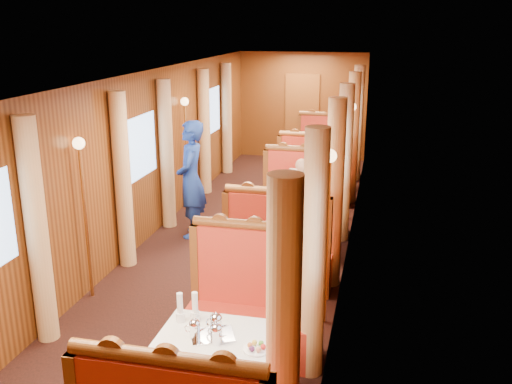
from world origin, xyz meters
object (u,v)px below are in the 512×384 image
(banquette_mid_aft, at_px, (302,205))
(banquette_far_fwd, at_px, (314,181))
(banquette_mid_fwd, at_px, (279,255))
(teapot_left, at_px, (195,331))
(rose_vase_far, at_px, (322,142))
(table_far, at_px, (321,169))
(banquette_far_aft, at_px, (326,156))
(tea_tray, at_px, (212,335))
(teapot_back, at_px, (216,326))
(banquette_near_aft, at_px, (251,313))
(fruit_plate, at_px, (257,348))
(rose_vase_mid, at_px, (293,193))
(teapot_right, at_px, (216,336))
(steward, at_px, (191,179))
(table_mid, at_px, (292,231))
(passenger, at_px, (301,189))
(table_near, at_px, (223,377))

(banquette_mid_aft, distance_m, banquette_far_fwd, 1.47)
(banquette_mid_fwd, relative_size, teapot_left, 8.66)
(banquette_mid_fwd, height_order, rose_vase_far, banquette_mid_fwd)
(table_far, distance_m, banquette_far_aft, 1.02)
(tea_tray, relative_size, teapot_back, 1.96)
(banquette_near_aft, distance_m, banquette_far_fwd, 4.97)
(fruit_plate, bearing_deg, banquette_mid_aft, 93.84)
(rose_vase_mid, bearing_deg, banquette_mid_fwd, -90.75)
(fruit_plate, bearing_deg, table_far, 92.50)
(banquette_near_aft, relative_size, rose_vase_far, 3.72)
(banquette_near_aft, height_order, teapot_right, banquette_near_aft)
(banquette_near_aft, distance_m, table_far, 5.99)
(banquette_mid_fwd, bearing_deg, teapot_left, -94.72)
(banquette_near_aft, xyz_separation_m, rose_vase_mid, (0.01, 2.46, 0.50))
(rose_vase_far, xyz_separation_m, steward, (-1.64, -3.03, -0.03))
(rose_vase_far, bearing_deg, tea_tray, -90.80)
(table_mid, distance_m, teapot_left, 3.60)
(passenger, bearing_deg, banquette_mid_aft, 90.00)
(table_far, bearing_deg, table_mid, -90.00)
(rose_vase_far, distance_m, steward, 3.45)
(banquette_mid_fwd, height_order, tea_tray, banquette_mid_fwd)
(rose_vase_far, relative_size, steward, 0.20)
(teapot_left, xyz_separation_m, fruit_plate, (0.52, -0.07, -0.04))
(tea_tray, relative_size, fruit_plate, 1.61)
(banquette_mid_aft, xyz_separation_m, teapot_left, (-0.21, -4.58, 0.39))
(table_far, distance_m, teapot_right, 7.12)
(passenger, bearing_deg, table_far, 90.00)
(teapot_right, height_order, fruit_plate, teapot_right)
(banquette_mid_aft, distance_m, passenger, 0.38)
(banquette_far_fwd, bearing_deg, banquette_far_aft, 90.00)
(banquette_mid_aft, xyz_separation_m, banquette_far_aft, (0.00, 3.50, 0.00))
(table_near, distance_m, banquette_far_fwd, 5.99)
(passenger, bearing_deg, banquette_far_aft, 90.00)
(banquette_near_aft, bearing_deg, passenger, 90.00)
(teapot_back, bearing_deg, rose_vase_far, 104.90)
(teapot_right, bearing_deg, table_near, 103.27)
(teapot_back, relative_size, passenger, 0.23)
(teapot_back, height_order, rose_vase_far, rose_vase_far)
(teapot_right, relative_size, teapot_back, 0.92)
(table_far, xyz_separation_m, teapot_left, (-0.21, -7.06, 0.44))
(table_mid, relative_size, table_far, 1.00)
(banquette_mid_aft, xyz_separation_m, passenger, (-0.00, -0.20, 0.32))
(banquette_mid_fwd, bearing_deg, steward, 137.73)
(table_far, height_order, rose_vase_mid, rose_vase_mid)
(banquette_mid_fwd, bearing_deg, rose_vase_far, 89.80)
(table_far, bearing_deg, banquette_near_aft, -90.00)
(teapot_right, relative_size, steward, 0.09)
(banquette_near_aft, relative_size, table_mid, 1.28)
(banquette_near_aft, bearing_deg, banquette_mid_fwd, 90.00)
(table_far, bearing_deg, table_near, -90.00)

